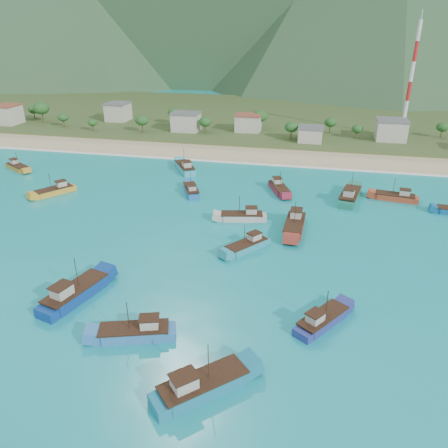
% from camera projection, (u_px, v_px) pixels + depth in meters
% --- Properties ---
extents(ground, '(600.00, 600.00, 0.00)m').
position_uv_depth(ground, '(161.00, 281.00, 72.64)').
color(ground, '#0D8497').
rests_on(ground, ground).
extents(beach, '(400.00, 18.00, 1.20)m').
position_uv_depth(beach, '(245.00, 154.00, 142.67)').
color(beach, beige).
rests_on(beach, ground).
extents(land, '(400.00, 110.00, 2.40)m').
position_uv_depth(land, '(268.00, 118.00, 196.74)').
color(land, '#385123').
rests_on(land, ground).
extents(surf_line, '(400.00, 2.50, 0.08)m').
position_uv_depth(surf_line, '(239.00, 163.00, 134.24)').
color(surf_line, white).
rests_on(surf_line, ground).
extents(village, '(225.06, 31.61, 7.17)m').
position_uv_depth(village, '(264.00, 125.00, 160.58)').
color(village, beige).
rests_on(village, ground).
extents(vegetation, '(280.20, 25.53, 8.50)m').
position_uv_depth(vegetation, '(222.00, 122.00, 164.49)').
color(vegetation, '#235623').
rests_on(vegetation, ground).
extents(radio_tower, '(1.20, 1.20, 38.52)m').
position_uv_depth(radio_tower, '(410.00, 82.00, 149.34)').
color(radio_tower, red).
rests_on(radio_tower, ground).
extents(boat_2, '(6.06, 12.93, 7.36)m').
position_uv_depth(boat_2, '(350.00, 197.00, 105.23)').
color(boat_2, '#1C745B').
rests_on(boat_2, ground).
extents(boat_4, '(3.94, 12.09, 7.08)m').
position_uv_depth(boat_4, '(295.00, 226.00, 90.28)').
color(boat_4, '#9A3126').
rests_on(boat_4, ground).
extents(boat_5, '(8.07, 9.97, 5.93)m').
position_uv_depth(boat_5, '(55.00, 191.00, 109.37)').
color(boat_5, gold).
rests_on(boat_5, ground).
extents(boat_7, '(8.96, 11.59, 6.81)m').
position_uv_depth(boat_7, '(185.00, 168.00, 126.35)').
color(boat_7, '#30AABC').
rests_on(boat_7, ground).
extents(boat_9, '(6.68, 10.50, 5.99)m').
position_uv_depth(boat_9, '(279.00, 189.00, 111.00)').
color(boat_9, maroon).
rests_on(boat_9, ground).
extents(boat_11, '(6.79, 12.86, 7.29)m').
position_uv_depth(boat_11, '(75.00, 294.00, 67.43)').
color(boat_11, navy).
rests_on(boat_11, ground).
extents(boat_12, '(10.43, 4.94, 5.93)m').
position_uv_depth(boat_12, '(243.00, 217.00, 94.82)').
color(boat_12, beige).
rests_on(boat_12, ground).
extents(boat_13, '(6.56, 9.85, 5.64)m').
position_uv_depth(boat_13, '(191.00, 191.00, 109.89)').
color(boat_13, '#1F67AB').
rests_on(boat_13, ground).
extents(boat_14, '(7.94, 9.68, 5.78)m').
position_uv_depth(boat_14, '(322.00, 321.00, 61.80)').
color(boat_14, navy).
rests_on(boat_14, ground).
extents(boat_16, '(10.98, 10.64, 6.98)m').
position_uv_depth(boat_16, '(202.00, 387.00, 50.33)').
color(boat_16, '#177494').
rests_on(boat_16, ground).
extents(boat_19, '(9.81, 7.26, 5.71)m').
position_uv_depth(boat_19, '(18.00, 167.00, 127.55)').
color(boat_19, '#BB7F2A').
rests_on(boat_19, ground).
extents(boat_20, '(8.11, 9.43, 5.71)m').
position_uv_depth(boat_20, '(247.00, 246.00, 82.52)').
color(boat_20, teal).
rests_on(boat_20, ground).
extents(boat_21, '(10.41, 4.46, 5.96)m').
position_uv_depth(boat_21, '(396.00, 197.00, 105.47)').
color(boat_21, '#AC3D23').
rests_on(boat_21, ground).
extents(boat_23, '(10.94, 6.17, 6.20)m').
position_uv_depth(boat_23, '(136.00, 333.00, 59.25)').
color(boat_23, '#3074BA').
rests_on(boat_23, ground).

